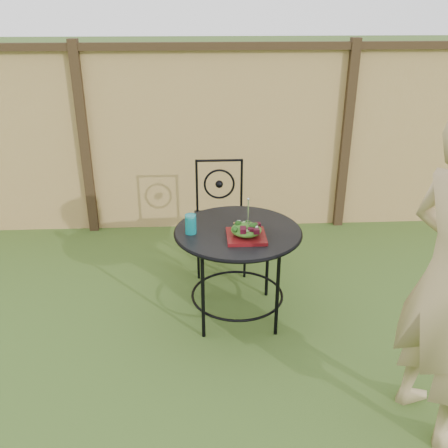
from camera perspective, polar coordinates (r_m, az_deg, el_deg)
The scene contains 8 objects.
ground at distance 3.52m, azimuth 0.71°, elevation -15.18°, with size 60.00×60.00×0.00m, color #254415.
fence at distance 5.06m, azimuth -0.84°, elevation 9.72°, with size 8.00×0.12×1.90m.
patio_table at distance 3.63m, azimuth 1.58°, elevation -2.65°, with size 0.92×0.92×0.72m.
patio_chair at distance 4.40m, azimuth -0.45°, elevation 1.24°, with size 0.46×0.46×0.95m.
salad_plate at distance 3.45m, azimuth 2.55°, elevation -1.42°, with size 0.27×0.27×0.02m, color #4A0A0F.
salad at distance 3.43m, azimuth 2.57°, elevation -0.64°, with size 0.21×0.21×0.08m, color #235614.
fork at distance 3.38m, azimuth 2.78°, elevation 1.36°, with size 0.01×0.01×0.18m, color silver.
drinking_glass at distance 3.50m, azimuth -3.83°, elevation -0.00°, with size 0.08×0.08×0.14m, color #0B7C82.
Camera 1 is at (-0.18, -2.69, 2.25)m, focal length 40.00 mm.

